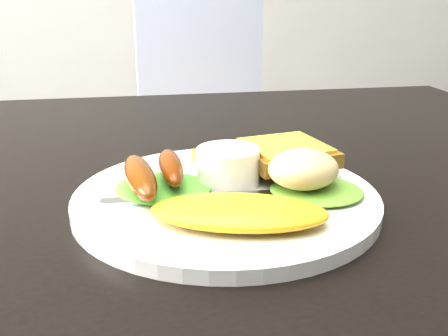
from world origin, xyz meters
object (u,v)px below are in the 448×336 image
dining_table (119,187)px  dining_chair (209,148)px  plate (226,199)px  person (262,86)px

dining_table → dining_chair: size_ratio=2.82×
plate → dining_chair: bearing=82.3°
dining_chair → person: size_ratio=0.28×
dining_table → plate: size_ratio=4.40×
dining_table → person: (0.27, 0.45, 0.02)m
dining_table → plate: (0.10, -0.11, 0.03)m
person → plate: size_ratio=5.51×
dining_chair → plate: (-0.16, -1.14, 0.31)m
dining_table → plate: bearing=-49.4°
dining_table → plate: 0.15m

